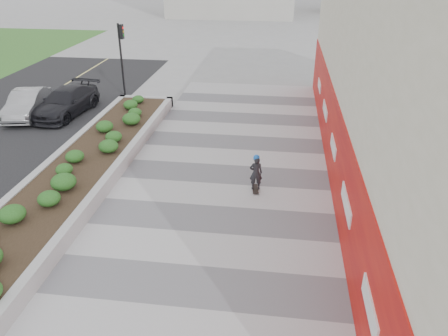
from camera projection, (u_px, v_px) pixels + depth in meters
The scene contains 8 objects.
walkway at pixel (203, 257), 12.49m from camera, with size 8.00×36.00×0.01m, color #A8A8AD.
building at pixel (428, 75), 15.18m from camera, with size 6.04×24.08×8.00m.
planter at pixel (78, 170), 16.49m from camera, with size 3.00×18.00×0.90m.
traffic_signal_near at pixel (122, 49), 24.94m from camera, with size 0.33×0.28×4.20m.
manhole_cover at pixel (220, 259), 12.43m from camera, with size 0.44×0.44×0.01m, color #595654.
skateboarder at pixel (256, 173), 15.63m from camera, with size 0.52×0.74×1.44m.
car_silver at pixel (27, 104), 22.76m from camera, with size 1.43×4.09×1.35m, color gray.
car_dark at pixel (66, 102), 23.00m from camera, with size 1.92×4.73×1.37m, color black.
Camera 1 is at (1.91, -6.85, 7.90)m, focal length 35.00 mm.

